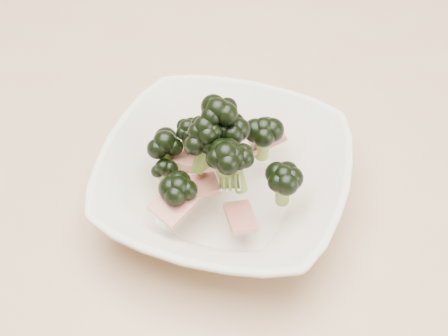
% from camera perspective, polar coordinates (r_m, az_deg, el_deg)
% --- Properties ---
extents(dining_table, '(1.20, 0.80, 0.75)m').
position_cam_1_polar(dining_table, '(0.81, -5.06, -1.56)').
color(dining_table, tan).
rests_on(dining_table, ground).
extents(broccoli_dish, '(0.26, 0.26, 0.13)m').
position_cam_1_polar(broccoli_dish, '(0.64, -0.12, -0.65)').
color(broccoli_dish, beige).
rests_on(broccoli_dish, dining_table).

